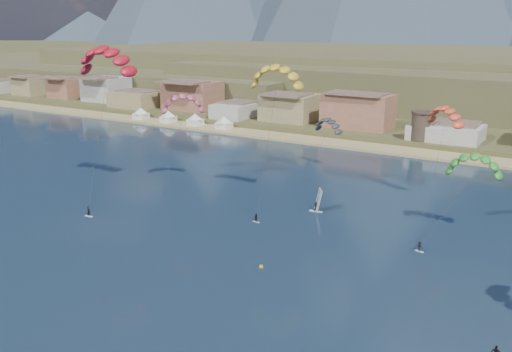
# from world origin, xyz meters

# --- Properties ---
(ground) EXTENTS (2400.00, 2400.00, 0.00)m
(ground) POSITION_xyz_m (0.00, 0.00, 0.00)
(ground) COLOR #0D2131
(ground) RESTS_ON ground
(beach) EXTENTS (2200.00, 12.00, 0.90)m
(beach) POSITION_xyz_m (0.00, 106.00, 0.25)
(beach) COLOR tan
(beach) RESTS_ON ground
(town) EXTENTS (400.00, 24.00, 12.00)m
(town) POSITION_xyz_m (-40.00, 122.00, 8.00)
(town) COLOR beige
(town) RESTS_ON ground
(watchtower) EXTENTS (5.82, 5.82, 8.60)m
(watchtower) POSITION_xyz_m (5.00, 114.00, 6.37)
(watchtower) COLOR #47382D
(watchtower) RESTS_ON ground
(beach_tents) EXTENTS (43.40, 6.40, 5.00)m
(beach_tents) POSITION_xyz_m (-76.25, 106.00, 3.71)
(beach_tents) COLOR white
(beach_tents) RESTS_ON ground
(kitesurfer_red) EXTENTS (14.56, 17.25, 32.98)m
(kitesurfer_red) POSITION_xyz_m (-37.46, 35.79, 28.57)
(kitesurfer_red) COLOR silver
(kitesurfer_red) RESTS_ON ground
(kitesurfer_yellow) EXTENTS (11.27, 13.30, 28.74)m
(kitesurfer_yellow) POSITION_xyz_m (-4.16, 46.00, 25.91)
(kitesurfer_yellow) COLOR silver
(kitesurfer_yellow) RESTS_ON ground
(kitesurfer_green) EXTENTS (10.47, 14.22, 17.32)m
(kitesurfer_green) POSITION_xyz_m (31.58, 49.50, 12.86)
(kitesurfer_green) COLOR silver
(kitesurfer_green) RESTS_ON ground
(distant_kite_pink) EXTENTS (9.69, 8.90, 22.12)m
(distant_kite_pink) POSITION_xyz_m (-27.13, 46.69, 19.21)
(distant_kite_pink) COLOR #262626
(distant_kite_pink) RESTS_ON ground
(distant_kite_dark) EXTENTS (8.99, 7.01, 14.52)m
(distant_kite_dark) POSITION_xyz_m (-8.09, 79.16, 11.25)
(distant_kite_dark) COLOR #262626
(distant_kite_dark) RESTS_ON ground
(distant_kite_orange) EXTENTS (9.26, 7.90, 21.16)m
(distant_kite_orange) POSITION_xyz_m (22.99, 64.19, 18.38)
(distant_kite_orange) COLOR #262626
(distant_kite_orange) RESTS_ON ground
(windsurfer) EXTENTS (2.58, 2.80, 4.55)m
(windsurfer) POSITION_xyz_m (4.48, 46.99, 1.45)
(windsurfer) COLOR silver
(windsurfer) RESTS_ON ground
(buoy) EXTENTS (0.63, 0.63, 0.63)m
(buoy) POSITION_xyz_m (8.40, 19.80, 0.11)
(buoy) COLOR yellow
(buoy) RESTS_ON ground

